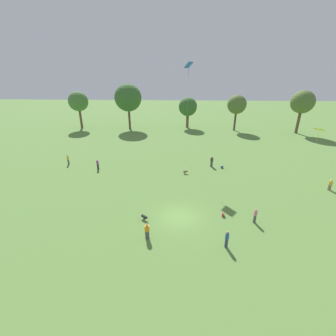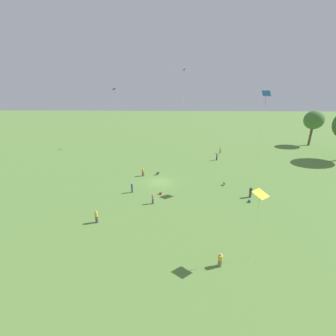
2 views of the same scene
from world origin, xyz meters
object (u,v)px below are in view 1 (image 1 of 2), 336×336
Objects in this scene: person_3 at (255,216)px; person_7 at (68,159)px; picnic_bag_0 at (222,167)px; person_2 at (227,239)px; kite_1 at (319,130)px; person_0 at (147,231)px; kite_2 at (189,68)px; dog_0 at (185,172)px; dog_1 at (145,217)px; person_6 at (212,162)px; picnic_bag_1 at (223,215)px; person_5 at (330,185)px; person_1 at (98,164)px.

person_7 is (-27.43, 15.31, 0.05)m from person_3.
person_7 reaches higher than picnic_bag_0.
person_2 is 0.23× the size of kite_1.
kite_2 is (4.09, 20.49, 14.63)m from person_0.
dog_1 reaches higher than dog_0.
person_6 is (1.12, 19.45, -0.01)m from person_2.
picnic_bag_1 reaches higher than picnic_bag_0.
person_5 is at bearing -152.70° from kite_1.
person_3 is 14.73m from person_5.
dog_1 is (-8.03, 3.71, -0.52)m from person_2.
person_1 is at bearing -65.51° from person_6.
kite_1 is 17.85× the size of picnic_bag_1.
person_3 reaches higher than dog_1.
kite_2 reaches higher than person_7.
person_3 is 15.79m from person_6.
person_0 reaches higher than picnic_bag_0.
person_1 reaches higher than person_3.
person_6 is 0.11× the size of kite_2.
picnic_bag_1 is (8.61, 1.15, -0.18)m from dog_1.
person_0 is at bearing 74.32° from person_2.
kite_2 reaches higher than person_0.
dog_0 is at bearing 94.70° from kite_1.
kite_1 is at bearing 156.11° from dog_1.
person_1 is at bearing -175.75° from picnic_bag_0.
person_1 is at bearing 94.05° from kite_1.
person_0 is 1.04× the size of person_5.
kite_2 reaches higher than person_5.
person_2 is 1.05× the size of person_3.
picnic_bag_0 is (2.80, 18.82, -0.70)m from person_2.
dog_1 is at bearing -121.11° from person_0.
person_2 is at bearing 104.47° from dog_1.
dog_1 is (-24.13, -8.10, -0.39)m from person_5.
person_7 is 28.23m from picnic_bag_1.
person_5 is (12.40, 7.94, -0.08)m from person_3.
dog_0 is (-18.23, 0.91, -7.04)m from kite_1.
person_7 is 0.11× the size of kite_2.
picnic_bag_0 is (1.69, -0.64, -0.69)m from person_6.
person_7 reaches higher than person_5.
person_3 is at bearing -86.59° from picnic_bag_0.
picnic_bag_1 is at bearing -1.23° from person_7.
person_3 is at bearing 27.11° from dog_0.
person_1 reaches higher than dog_1.
person_0 is 25.88m from person_5.
person_3 is 14.98m from picnic_bag_0.
person_1 is 3.67× the size of picnic_bag_0.
dog_1 is (-4.65, -12.48, 0.01)m from dog_0.
person_6 is 0.23× the size of kite_1.
person_6 is at bearing 29.89° from person_7.
dog_0 is 13.32m from dog_1.
person_7 is at bearing -58.81° from person_1.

